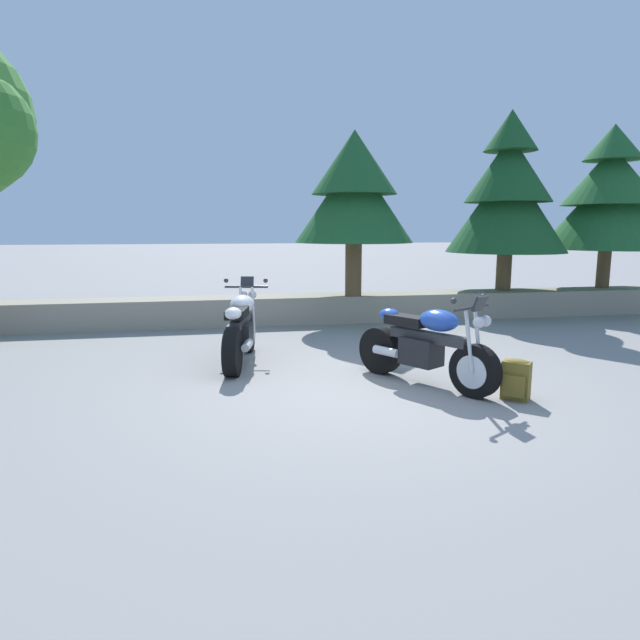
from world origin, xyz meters
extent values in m
plane|color=gray|center=(0.00, 0.00, 0.00)|extent=(120.00, 120.00, 0.00)
cube|color=gray|center=(0.00, 4.80, 0.28)|extent=(36.00, 0.80, 0.55)
cylinder|color=black|center=(-1.27, 2.27, 0.31)|extent=(0.26, 0.64, 0.62)
cylinder|color=black|center=(-1.57, 0.86, 0.31)|extent=(0.30, 0.64, 0.62)
cylinder|color=silver|center=(-1.27, 2.27, 0.31)|extent=(0.23, 0.41, 0.38)
cube|color=black|center=(-1.43, 1.52, 0.41)|extent=(0.41, 0.54, 0.34)
cube|color=#2D2D30|center=(-1.41, 1.61, 0.61)|extent=(0.36, 1.11, 0.12)
ellipsoid|color=white|center=(-1.38, 1.76, 0.83)|extent=(0.44, 0.58, 0.26)
cube|color=black|center=(-1.48, 1.29, 0.77)|extent=(0.37, 0.60, 0.12)
ellipsoid|color=white|center=(-1.54, 1.00, 0.81)|extent=(0.27, 0.32, 0.16)
cylinder|color=#2D2D30|center=(-1.29, 2.19, 1.03)|extent=(0.65, 0.17, 0.04)
sphere|color=silver|center=(-1.33, 2.34, 0.89)|extent=(0.13, 0.13, 0.13)
sphere|color=silver|center=(-1.19, 2.31, 0.89)|extent=(0.13, 0.13, 0.13)
cube|color=#26282D|center=(-1.27, 2.29, 1.09)|extent=(0.22, 0.13, 0.18)
cylinder|color=silver|center=(-1.36, 1.06, 0.36)|extent=(0.19, 0.39, 0.11)
cylinder|color=silver|center=(-1.37, 2.25, 0.67)|extent=(0.08, 0.17, 0.73)
cylinder|color=silver|center=(-1.19, 2.21, 0.67)|extent=(0.08, 0.17, 0.73)
sphere|color=#2D2D30|center=(-1.59, 2.21, 1.13)|extent=(0.07, 0.07, 0.07)
sphere|color=#2D2D30|center=(-1.00, 2.09, 1.13)|extent=(0.07, 0.07, 0.07)
cylinder|color=black|center=(1.12, -0.59, 0.31)|extent=(0.44, 0.60, 0.62)
cylinder|color=black|center=(0.38, 0.64, 0.31)|extent=(0.47, 0.62, 0.62)
cylinder|color=silver|center=(1.12, -0.59, 0.31)|extent=(0.33, 0.41, 0.38)
cube|color=black|center=(0.72, 0.07, 0.41)|extent=(0.52, 0.58, 0.34)
cube|color=#2D2D30|center=(0.77, -0.02, 0.61)|extent=(0.69, 1.02, 0.12)
ellipsoid|color=#2347A8|center=(0.85, -0.15, 0.83)|extent=(0.56, 0.62, 0.26)
cube|color=black|center=(0.61, 0.26, 0.77)|extent=(0.51, 0.61, 0.12)
ellipsoid|color=#2347A8|center=(0.45, 0.52, 0.81)|extent=(0.33, 0.35, 0.16)
cylinder|color=#2D2D30|center=(1.08, -0.53, 1.03)|extent=(0.58, 0.37, 0.04)
sphere|color=silver|center=(1.21, -0.61, 0.89)|extent=(0.13, 0.13, 0.13)
sphere|color=silver|center=(1.09, -0.68, 0.89)|extent=(0.13, 0.13, 0.13)
cube|color=#26282D|center=(1.13, -0.61, 1.09)|extent=(0.22, 0.18, 0.18)
cylinder|color=silver|center=(0.37, 0.35, 0.36)|extent=(0.29, 0.38, 0.11)
cylinder|color=silver|center=(1.18, -0.51, 0.67)|extent=(0.12, 0.16, 0.73)
cylinder|color=silver|center=(1.02, -0.61, 0.67)|extent=(0.12, 0.16, 0.73)
sphere|color=#2D2D30|center=(1.32, -0.34, 1.13)|extent=(0.07, 0.07, 0.07)
sphere|color=#2D2D30|center=(0.80, -0.65, 1.13)|extent=(0.07, 0.07, 0.07)
cube|color=brown|center=(1.55, -0.75, 0.22)|extent=(0.34, 0.34, 0.44)
cube|color=brown|center=(1.47, -0.83, 0.18)|extent=(0.21, 0.20, 0.24)
ellipsoid|color=brown|center=(1.55, -0.75, 0.43)|extent=(0.32, 0.32, 0.08)
cube|color=#403513|center=(1.68, -0.73, 0.24)|extent=(0.06, 0.06, 0.37)
cube|color=#403513|center=(1.56, -0.61, 0.24)|extent=(0.06, 0.06, 0.37)
cylinder|color=brown|center=(1.00, 4.56, 1.27)|extent=(0.33, 0.33, 1.43)
cone|color=#1E5628|center=(1.00, 4.56, 2.48)|extent=(2.35, 2.35, 1.71)
cone|color=#1E5628|center=(1.00, 4.56, 3.18)|extent=(1.69, 1.69, 1.23)
cylinder|color=brown|center=(4.54, 4.96, 1.11)|extent=(0.33, 0.33, 1.12)
cone|color=#194C23|center=(4.54, 4.96, 2.36)|extent=(2.57, 2.57, 1.95)
cone|color=#194C23|center=(4.54, 4.96, 3.16)|extent=(1.85, 1.85, 1.40)
cone|color=#194C23|center=(4.54, 4.96, 3.96)|extent=(1.13, 1.13, 0.86)
cylinder|color=brown|center=(7.04, 4.97, 1.14)|extent=(0.29, 0.29, 1.18)
cone|color=#1E5628|center=(7.04, 4.97, 2.33)|extent=(2.87, 2.87, 1.78)
cone|color=#1E5628|center=(7.04, 4.97, 3.06)|extent=(2.06, 2.06, 1.28)
cone|color=#1E5628|center=(7.04, 4.97, 3.79)|extent=(1.26, 1.26, 0.78)
camera|label=1|loc=(-1.78, -6.25, 1.93)|focal=30.97mm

